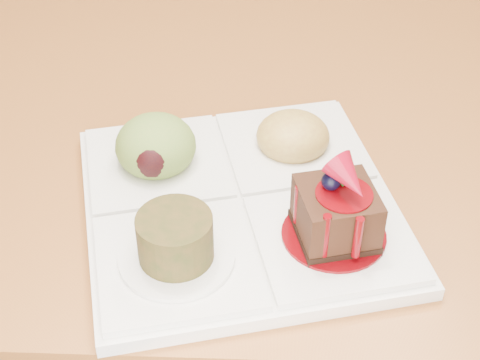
{
  "coord_description": "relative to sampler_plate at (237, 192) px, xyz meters",
  "views": [
    {
      "loc": [
        -0.1,
        -1.21,
        1.16
      ],
      "look_at": [
        -0.11,
        -0.75,
        0.79
      ],
      "focal_mm": 55.0,
      "sensor_mm": 36.0,
      "label": 1
    }
  ],
  "objects": [
    {
      "name": "sampler_plate",
      "position": [
        0.0,
        0.0,
        0.0
      ],
      "size": [
        0.31,
        0.31,
        0.1
      ],
      "rotation": [
        0.0,
        0.0,
        0.25
      ],
      "color": "white",
      "rests_on": "dining_table"
    },
    {
      "name": "ground",
      "position": [
        0.12,
        0.75,
        -0.77
      ],
      "size": [
        6.0,
        6.0,
        0.0
      ],
      "primitive_type": "plane",
      "color": "#583819"
    }
  ]
}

